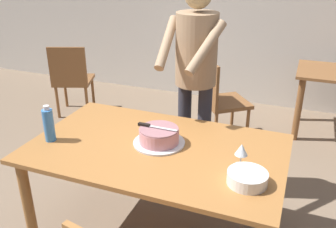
% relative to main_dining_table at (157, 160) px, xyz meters
% --- Properties ---
extents(back_wall, '(10.00, 0.12, 2.70)m').
position_rel_main_dining_table_xyz_m(back_wall, '(0.00, 2.92, 0.70)').
color(back_wall, beige).
rests_on(back_wall, ground_plane).
extents(main_dining_table, '(1.64, 0.99, 0.75)m').
position_rel_main_dining_table_xyz_m(main_dining_table, '(0.00, 0.00, 0.00)').
color(main_dining_table, '#9E6633').
rests_on(main_dining_table, ground_plane).
extents(cake_on_platter, '(0.34, 0.34, 0.11)m').
position_rel_main_dining_table_xyz_m(cake_on_platter, '(0.00, 0.05, 0.15)').
color(cake_on_platter, silver).
rests_on(cake_on_platter, main_dining_table).
extents(cake_knife, '(0.27, 0.02, 0.02)m').
position_rel_main_dining_table_xyz_m(cake_knife, '(-0.07, 0.05, 0.22)').
color(cake_knife, silver).
rests_on(cake_knife, cake_on_platter).
extents(plate_stack, '(0.22, 0.22, 0.07)m').
position_rel_main_dining_table_xyz_m(plate_stack, '(0.62, -0.20, 0.13)').
color(plate_stack, white).
rests_on(plate_stack, main_dining_table).
extents(wine_glass_near, '(0.08, 0.08, 0.14)m').
position_rel_main_dining_table_xyz_m(wine_glass_near, '(0.55, -0.03, 0.20)').
color(wine_glass_near, silver).
rests_on(wine_glass_near, main_dining_table).
extents(water_bottle, '(0.07, 0.07, 0.25)m').
position_rel_main_dining_table_xyz_m(water_bottle, '(-0.69, -0.18, 0.21)').
color(water_bottle, '#387AC6').
rests_on(water_bottle, main_dining_table).
extents(person_cutting_cake, '(0.46, 0.57, 1.72)m').
position_rel_main_dining_table_xyz_m(person_cutting_cake, '(0.03, 0.71, 0.42)').
color(person_cutting_cake, '#2D2D38').
rests_on(person_cutting_cake, ground_plane).
extents(background_chair_0, '(0.57, 0.57, 0.90)m').
position_rel_main_dining_table_xyz_m(background_chair_0, '(-1.82, 1.64, -0.16)').
color(background_chair_0, brown).
rests_on(background_chair_0, ground_plane).
extents(background_chair_2, '(0.62, 0.62, 0.90)m').
position_rel_main_dining_table_xyz_m(background_chair_2, '(0.03, 1.64, -0.16)').
color(background_chair_2, brown).
rests_on(background_chair_2, ground_plane).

